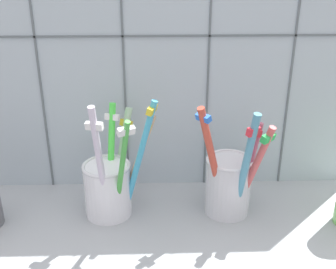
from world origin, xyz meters
TOP-DOWN VIEW (x-y plane):
  - counter_slab at (0.00, 0.00)cm, footprint 64.00×22.00cm
  - tile_wall_back at (0.00, 12.00)cm, footprint 64.00×2.20cm
  - toothbrush_cup_left at (-8.51, 2.31)cm, footprint 11.18×12.87cm
  - toothbrush_cup_right at (9.04, 2.00)cm, footprint 10.94×8.76cm

SIDE VIEW (x-z plane):
  - counter_slab at x=0.00cm, z-range 0.00..2.00cm
  - toothbrush_cup_left at x=-8.51cm, z-range -2.33..16.65cm
  - toothbrush_cup_right at x=9.04cm, z-range -2.00..16.47cm
  - tile_wall_back at x=0.00cm, z-range 0.00..45.00cm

